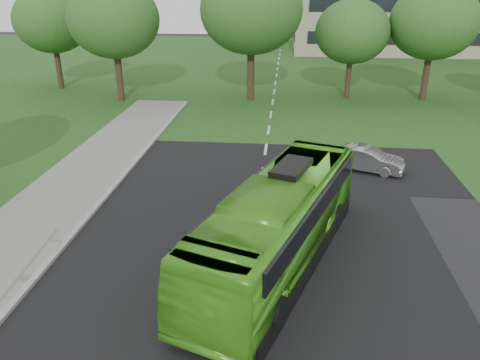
{
  "coord_description": "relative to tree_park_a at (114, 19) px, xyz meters",
  "views": [
    {
      "loc": [
        1.07,
        -12.52,
        9.28
      ],
      "look_at": [
        -0.71,
        5.44,
        1.6
      ],
      "focal_mm": 35.0,
      "sensor_mm": 36.0,
      "label": 1
    }
  ],
  "objects": [
    {
      "name": "ground",
      "position": [
        12.75,
        -25.35,
        -6.54
      ],
      "size": [
        160.0,
        160.0,
        0.0
      ],
      "primitive_type": "plane",
      "color": "black",
      "rests_on": "ground"
    },
    {
      "name": "street_surfaces",
      "position": [
        12.38,
        -2.6,
        -6.51
      ],
      "size": [
        120.0,
        120.0,
        0.15
      ],
      "color": "black",
      "rests_on": "ground"
    },
    {
      "name": "tree_park_a",
      "position": [
        0.0,
        0.0,
        0.0
      ],
      "size": [
        7.25,
        7.25,
        9.64
      ],
      "color": "black",
      "rests_on": "ground"
    },
    {
      "name": "tree_park_b",
      "position": [
        10.85,
        1.24,
        0.66
      ],
      "size": [
        8.14,
        8.14,
        10.68
      ],
      "color": "black",
      "rests_on": "ground"
    },
    {
      "name": "tree_park_c",
      "position": [
        19.05,
        2.79,
        -1.06
      ],
      "size": [
        6.08,
        6.08,
        8.08
      ],
      "color": "black",
      "rests_on": "ground"
    },
    {
      "name": "tree_park_d",
      "position": [
        25.41,
        2.82,
        -0.25
      ],
      "size": [
        7.02,
        7.02,
        9.28
      ],
      "color": "black",
      "rests_on": "ground"
    },
    {
      "name": "tree_park_f",
      "position": [
        -7.27,
        4.25,
        -0.48
      ],
      "size": [
        6.67,
        6.67,
        8.9
      ],
      "color": "black",
      "rests_on": "ground"
    },
    {
      "name": "bus",
      "position": [
        13.75,
        -23.42,
        -4.99
      ],
      "size": [
        6.18,
        11.37,
        3.1
      ],
      "primitive_type": "imported",
      "rotation": [
        0.0,
        0.0,
        -0.34
      ],
      "color": "#54BA26",
      "rests_on": "ground"
    },
    {
      "name": "sedan",
      "position": [
        18.18,
        -14.16,
        -5.9
      ],
      "size": [
        4.11,
        2.61,
        1.28
      ],
      "primitive_type": "imported",
      "rotation": [
        0.0,
        0.0,
        1.22
      ],
      "color": "#9C9CA0",
      "rests_on": "ground"
    }
  ]
}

